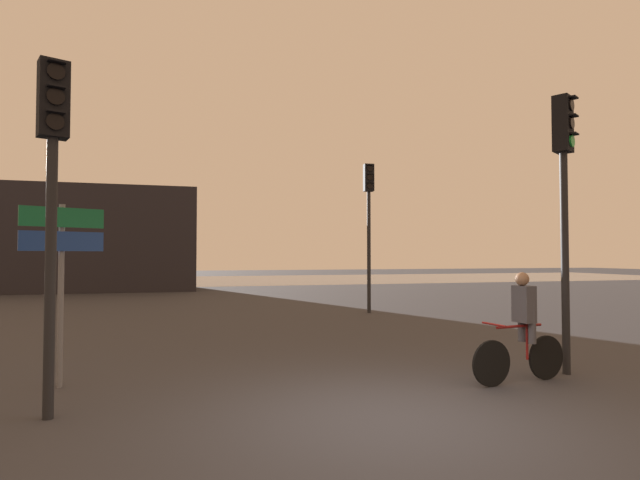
{
  "coord_description": "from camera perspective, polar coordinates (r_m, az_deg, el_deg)",
  "views": [
    {
      "loc": [
        -2.29,
        -5.22,
        1.86
      ],
      "look_at": [
        0.5,
        5.0,
        2.2
      ],
      "focal_mm": 28.0,
      "sensor_mm": 36.0,
      "label": 1
    }
  ],
  "objects": [
    {
      "name": "traffic_light_near_right",
      "position": [
        8.9,
        26.12,
        6.17
      ],
      "size": [
        0.4,
        0.42,
        4.42
      ],
      "rotation": [
        0.0,
        0.0,
        3.69
      ],
      "color": "black",
      "rests_on": "ground"
    },
    {
      "name": "traffic_light_near_left",
      "position": [
        6.61,
        -28.27,
        7.32
      ],
      "size": [
        0.39,
        0.41,
        4.13
      ],
      "rotation": [
        0.0,
        0.0,
        3.53
      ],
      "color": "black",
      "rests_on": "ground"
    },
    {
      "name": "water_strip",
      "position": [
        38.88,
        -11.91,
        -4.53
      ],
      "size": [
        80.0,
        16.0,
        0.01
      ],
      "primitive_type": "cube",
      "color": "slate",
      "rests_on": "ground"
    },
    {
      "name": "ground_plane",
      "position": [
        6.0,
        8.5,
        -19.89
      ],
      "size": [
        120.0,
        120.0,
        0.0
      ],
      "primitive_type": "plane",
      "color": "#333338"
    },
    {
      "name": "cyclist",
      "position": [
        8.02,
        22.13,
        -9.15
      ],
      "size": [
        1.7,
        0.47,
        1.62
      ],
      "rotation": [
        0.0,
        0.0,
        1.71
      ],
      "color": "black",
      "rests_on": "ground"
    },
    {
      "name": "direction_sign_post",
      "position": [
        7.99,
        -27.42,
        -2.1
      ],
      "size": [
        1.02,
        0.47,
        2.6
      ],
      "rotation": [
        0.0,
        0.0,
        3.56
      ],
      "color": "slate",
      "rests_on": "ground"
    },
    {
      "name": "distant_building",
      "position": [
        29.31,
        -26.16,
        0.08
      ],
      "size": [
        12.34,
        4.0,
        5.49
      ],
      "primitive_type": "cube",
      "color": "black",
      "rests_on": "ground"
    },
    {
      "name": "traffic_light_far_right",
      "position": [
        16.49,
        5.6,
        3.43
      ],
      "size": [
        0.34,
        0.35,
        4.89
      ],
      "rotation": [
        0.0,
        0.0,
        3.07
      ],
      "color": "black",
      "rests_on": "ground"
    }
  ]
}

